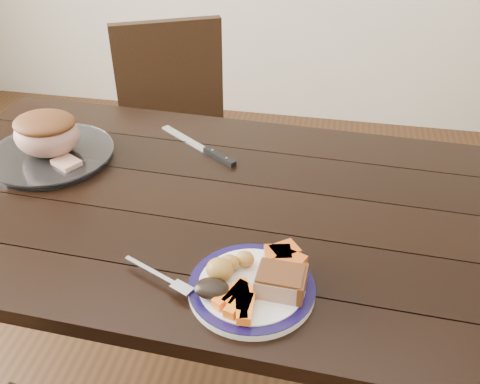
% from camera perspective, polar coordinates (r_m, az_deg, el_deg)
% --- Properties ---
extents(ground, '(4.00, 4.00, 0.00)m').
position_cam_1_polar(ground, '(1.89, -2.41, -19.71)').
color(ground, '#472B16').
rests_on(ground, ground).
extents(dining_table, '(1.64, 0.97, 0.75)m').
position_cam_1_polar(dining_table, '(1.40, -3.06, -3.98)').
color(dining_table, black).
rests_on(dining_table, ground).
extents(chair_far, '(0.56, 0.57, 0.93)m').
position_cam_1_polar(chair_far, '(2.14, -6.76, 6.37)').
color(chair_far, black).
rests_on(chair_far, ground).
extents(dinner_plate, '(0.26, 0.26, 0.02)m').
position_cam_1_polar(dinner_plate, '(1.10, 1.25, -10.25)').
color(dinner_plate, white).
rests_on(dinner_plate, dining_table).
extents(plate_rim, '(0.26, 0.26, 0.02)m').
position_cam_1_polar(plate_rim, '(1.09, 1.26, -9.94)').
color(plate_rim, '#120B39').
rests_on(plate_rim, dinner_plate).
extents(serving_platter, '(0.34, 0.34, 0.02)m').
position_cam_1_polar(serving_platter, '(1.60, -19.43, 3.68)').
color(serving_platter, white).
rests_on(serving_platter, dining_table).
extents(pork_slice, '(0.10, 0.08, 0.04)m').
position_cam_1_polar(pork_slice, '(1.07, 4.29, -9.56)').
color(pork_slice, tan).
rests_on(pork_slice, dinner_plate).
extents(roasted_potatoes, '(0.09, 0.09, 0.05)m').
position_cam_1_polar(roasted_potatoes, '(1.10, -1.37, -7.87)').
color(roasted_potatoes, gold).
rests_on(roasted_potatoes, dinner_plate).
extents(carrot_batons, '(0.08, 0.11, 0.02)m').
position_cam_1_polar(carrot_batons, '(1.04, -0.04, -11.53)').
color(carrot_batons, orange).
rests_on(carrot_batons, dinner_plate).
extents(pumpkin_wedges, '(0.09, 0.09, 0.04)m').
position_cam_1_polar(pumpkin_wedges, '(1.12, 4.73, -7.12)').
color(pumpkin_wedges, '#F85C1B').
rests_on(pumpkin_wedges, dinner_plate).
extents(dark_mushroom, '(0.07, 0.05, 0.03)m').
position_cam_1_polar(dark_mushroom, '(1.06, -3.01, -10.25)').
color(dark_mushroom, black).
rests_on(dark_mushroom, dinner_plate).
extents(fork, '(0.17, 0.09, 0.00)m').
position_cam_1_polar(fork, '(1.12, -8.28, -9.03)').
color(fork, silver).
rests_on(fork, dinner_plate).
extents(roast_joint, '(0.18, 0.16, 0.12)m').
position_cam_1_polar(roast_joint, '(1.57, -19.90, 5.77)').
color(roast_joint, tan).
rests_on(roast_joint, serving_platter).
extents(cut_slice, '(0.09, 0.08, 0.02)m').
position_cam_1_polar(cut_slice, '(1.52, -18.01, 2.94)').
color(cut_slice, tan).
rests_on(cut_slice, serving_platter).
extents(carving_knife, '(0.27, 0.21, 0.01)m').
position_cam_1_polar(carving_knife, '(1.54, -3.17, 4.32)').
color(carving_knife, silver).
rests_on(carving_knife, dining_table).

